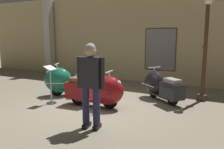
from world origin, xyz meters
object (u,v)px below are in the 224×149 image
Objects in this scene: lamppost at (205,50)px; scooter_1 at (99,91)px; scooter_0 at (67,81)px; scooter_2 at (159,85)px; info_stanchion at (51,88)px; visitor_0 at (91,80)px.

scooter_1 is at bearing -139.21° from lamppost.
scooter_2 is (2.73, 0.93, -0.04)m from scooter_0.
info_stanchion is at bearing -147.73° from lamppost.
info_stanchion is at bearing 72.15° from scooter_2.
info_stanchion is (-3.74, -2.36, -1.03)m from lamppost.
lamppost is at bearing 34.50° from scooter_1.
visitor_0 reaches higher than scooter_2.
scooter_2 is 1.41× the size of info_stanchion.
info_stanchion is at bearing 73.19° from scooter_0.
scooter_2 is at bearing -22.53° from visitor_0.
lamppost is (3.88, 1.47, 1.01)m from scooter_0.
info_stanchion reaches higher than scooter_1.
scooter_0 is 1.61× the size of info_stanchion.
info_stanchion reaches higher than scooter_0.
visitor_0 is (-0.58, -2.80, 0.58)m from scooter_2.
scooter_2 is (1.20, 1.49, -0.02)m from scooter_1.
scooter_1 reaches higher than scooter_2.
info_stanchion is (-1.39, -0.33, -0.01)m from scooter_1.
visitor_0 is (0.62, -1.32, 0.56)m from scooter_1.
scooter_1 is 0.56× the size of lamppost.
info_stanchion is (-2.59, -1.82, 0.01)m from scooter_2.
scooter_2 is 3.16m from info_stanchion.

